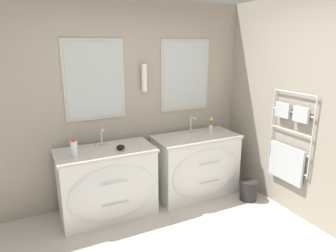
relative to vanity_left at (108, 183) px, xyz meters
name	(u,v)px	position (x,y,z in m)	size (l,w,h in m)	color
wall_back	(126,103)	(0.39, 0.41, 0.88)	(4.99, 0.15, 2.60)	#9E9384
wall_right	(283,107)	(2.11, -0.62, 0.86)	(0.13, 3.71, 2.60)	#9E9384
vanity_left	(108,183)	(0.00, 0.00, 0.00)	(1.15, 0.65, 0.85)	white
vanity_right	(197,165)	(1.26, 0.00, 0.00)	(1.15, 0.65, 0.85)	white
faucet_left	(102,137)	(0.00, 0.18, 0.53)	(0.17, 0.15, 0.24)	silver
faucet_right	(191,125)	(1.26, 0.18, 0.53)	(0.17, 0.15, 0.24)	silver
toiletry_bottle	(74,149)	(-0.36, -0.06, 0.51)	(0.07, 0.07, 0.21)	silver
amenity_bowl	(121,147)	(0.16, -0.05, 0.45)	(0.10, 0.10, 0.06)	black
flower_vase	(211,126)	(1.52, 0.08, 0.51)	(0.06, 0.06, 0.22)	silver
waste_bin	(248,190)	(1.80, -0.46, -0.29)	(0.23, 0.23, 0.27)	#282626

